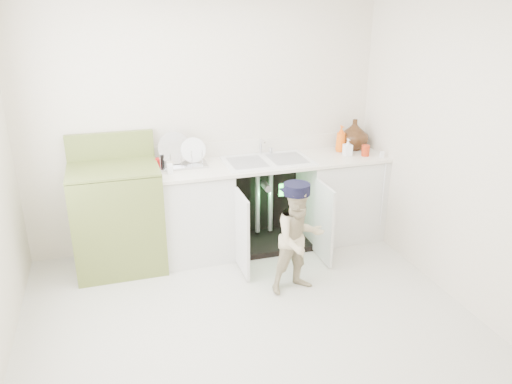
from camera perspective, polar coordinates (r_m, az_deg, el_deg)
ground at (r=4.09m, az=-0.90°, el=-14.22°), size 3.50×3.50×0.00m
room_shell at (r=3.53m, az=-1.01°, el=2.63°), size 6.00×5.50×1.26m
counter_run at (r=5.04m, az=1.53°, el=-1.02°), size 2.44×1.02×1.22m
avocado_stove at (r=4.77m, az=-15.51°, el=-2.68°), size 0.79×0.65×1.23m
repair_worker at (r=4.23m, az=4.92°, el=-5.25°), size 0.52×0.79×0.98m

